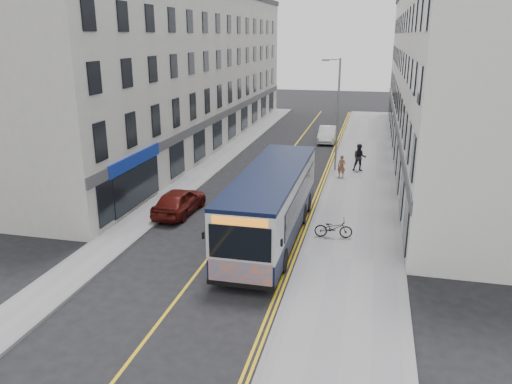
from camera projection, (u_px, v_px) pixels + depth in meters
The scene contains 17 objects.
ground at pixel (224, 238), 24.40m from camera, with size 140.00×140.00×0.00m, color black.
pavement_east at pixel (362, 179), 34.15m from camera, with size 4.50×64.00×0.12m, color gray.
pavement_west at pixel (206, 170), 36.62m from camera, with size 2.00×64.00×0.12m, color gray.
kerb_east at pixel (329, 177), 34.64m from camera, with size 0.18×64.00×0.13m, color slate.
kerb_west at pixel (219, 170), 36.40m from camera, with size 0.18×64.00×0.13m, color slate.
road_centre_line at pixel (273, 174), 35.54m from camera, with size 0.12×64.00×0.01m, color gold.
road_dbl_yellow_inner at pixel (322, 178), 34.76m from camera, with size 0.10×64.00×0.01m, color gold.
road_dbl_yellow_outer at pixel (325, 178), 34.71m from camera, with size 0.10×64.00×0.01m, color gold.
terrace_east at pixel (438, 75), 39.41m from camera, with size 6.00×46.00×13.00m, color white.
terrace_west at pixel (194, 71), 43.92m from camera, with size 6.00×46.00×13.00m, color beige.
streetlamp at pixel (337, 111), 35.16m from camera, with size 1.32×0.18×8.00m.
city_bus at pixel (272, 202), 23.88m from camera, with size 2.73×11.70×3.40m.
bicycle at pixel (333, 228), 24.05m from camera, with size 0.63×1.82×0.96m, color black.
pedestrian_near at pixel (342, 166), 34.19m from camera, with size 0.56×0.37×1.55m, color brown.
pedestrian_far at pixel (360, 158), 35.78m from camera, with size 0.95×0.74×1.96m, color black.
car_white at pixel (327, 134), 46.18m from camera, with size 1.51×4.34×1.43m, color silver.
car_maroon at pixel (179, 201), 27.55m from camera, with size 1.74×4.32×1.47m, color #53120D.
Camera 1 is at (6.75, -21.62, 9.49)m, focal length 35.00 mm.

